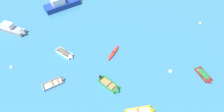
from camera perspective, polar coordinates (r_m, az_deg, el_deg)
name	(u,v)px	position (r m, az deg, el deg)	size (l,w,h in m)	color
motor_launch_grey_distant_center	(13,29)	(34.36, -27.81, 7.15)	(4.99, 3.85, 1.72)	gray
rowboat_maroon_far_left	(206,77)	(27.50, 26.65, -5.74)	(1.41, 2.83, 0.90)	#99754C
rowboat_green_cluster_outer	(113,88)	(23.77, 0.38, -9.63)	(2.74, 3.15, 1.01)	#99754C
rowboat_yellow_outer_right	(147,111)	(22.67, 10.57, -16.23)	(3.75, 1.29, 1.09)	beige
kayak_red_back_row_right	(113,53)	(27.34, 0.43, 1.02)	(2.44, 2.82, 0.31)	red
rowboat_grey_outer_left	(59,81)	(25.26, -15.86, -7.38)	(3.08, 1.84, 0.94)	beige
motor_launch_deep_blue_center	(64,3)	(37.14, -14.25, 15.36)	(7.35, 4.42, 2.51)	navy
rowboat_white_near_right	(67,54)	(27.77, -13.62, 0.57)	(2.73, 2.86, 0.86)	#4C4C51
mooring_buoy_outer_edge	(11,67)	(29.30, -28.22, -2.99)	(0.41, 0.41, 0.41)	silver
mooring_buoy_near_foreground	(170,71)	(26.59, 17.30, -4.47)	(0.46, 0.46, 0.46)	silver
mooring_buoy_between_boats_right	(200,23)	(35.73, 25.21, 8.94)	(0.39, 0.39, 0.39)	yellow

